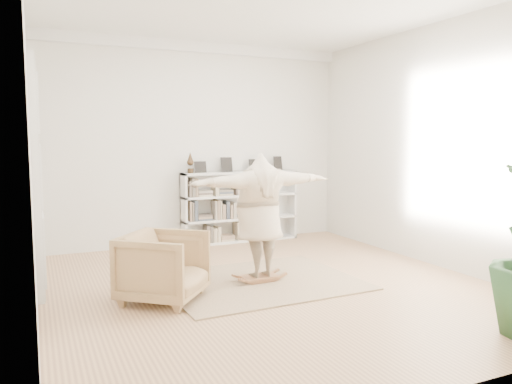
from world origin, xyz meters
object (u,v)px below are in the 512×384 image
bookshelf (240,207)px  person (260,212)px  armchair (164,267)px  rocker_board (259,277)px

bookshelf → person: bearing=-106.8°
armchair → person: person is taller
rocker_board → person: person is taller
bookshelf → armchair: bookshelf is taller
rocker_board → person: size_ratio=0.25×
rocker_board → armchair: bearing=-172.2°
armchair → rocker_board: armchair is taller
person → rocker_board: bearing=-40.7°
bookshelf → rocker_board: bearing=-106.8°
bookshelf → armchair: size_ratio=2.46×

